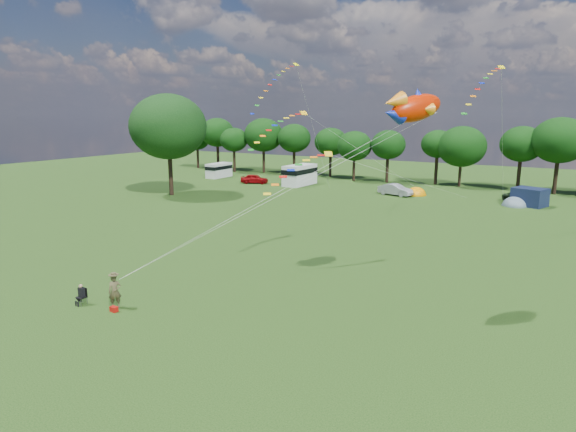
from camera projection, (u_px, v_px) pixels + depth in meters
The scene contains 19 objects.
ground_plane at pixel (213, 314), 26.14m from camera, with size 180.00×180.00×0.00m, color black.
tree_line at pixel (487, 145), 68.49m from camera, with size 102.98×10.98×10.27m.
big_tree at pixel (168, 127), 62.77m from camera, with size 10.00×10.00×13.28m.
car_a at pixel (255, 179), 75.06m from camera, with size 1.71×4.35×1.45m, color maroon.
car_b at pixel (395, 190), 64.06m from camera, with size 1.62×4.34×1.53m, color gray.
car_d at pixel (523, 197), 58.84m from camera, with size 2.14×4.73×1.29m, color black.
campervan_a at pixel (219, 170), 82.14m from camera, with size 2.19×5.00×2.44m.
campervan_b at pixel (300, 174), 73.28m from camera, with size 2.94×6.37×3.07m.
tent_orange at pixel (416, 195), 64.53m from camera, with size 2.70×2.96×2.11m.
tent_greyblue at pixel (515, 206), 56.87m from camera, with size 2.93×3.21×2.18m.
awning_navy at pixel (530, 197), 56.65m from camera, with size 3.42×2.78×2.14m, color #131C39.
kite_flyer at pixel (115, 291), 26.85m from camera, with size 0.70×0.46×1.91m, color brown.
camp_chair at pixel (82, 292), 27.36m from camera, with size 0.51×0.51×1.22m.
kite_bag at pixel (114, 309), 26.44m from camera, with size 0.41×0.28×0.29m, color #A90F0A.
fish_kite at pixel (412, 108), 24.39m from camera, with size 2.86×3.76×2.04m.
streamer_kite_a at pixel (278, 80), 53.79m from camera, with size 3.20×5.54×5.74m.
streamer_kite_b at pixel (282, 124), 47.35m from camera, with size 4.31×4.75×3.82m.
streamer_kite_c at pixel (304, 166), 34.01m from camera, with size 3.17×4.92×2.80m.
streamer_kite_d at pixel (487, 81), 41.56m from camera, with size 2.62×5.02×4.26m.
Camera 1 is at (15.94, -18.99, 10.67)m, focal length 30.00 mm.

